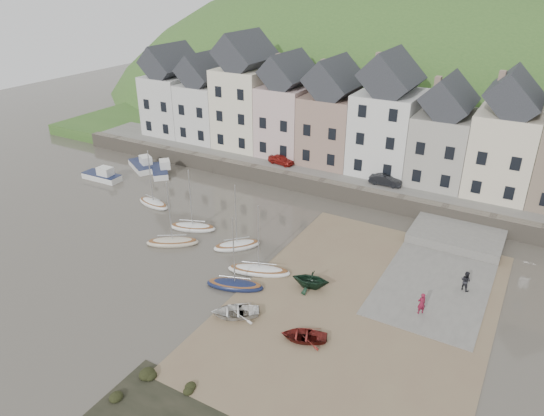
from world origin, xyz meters
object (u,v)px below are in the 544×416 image
Objects in this scene: rowboat_white at (235,311)px; rowboat_green at (311,279)px; car_left at (281,160)px; car_right at (386,180)px; rowboat_red at (304,335)px; person_red at (422,303)px; person_dark at (466,281)px; sailboat_0 at (154,203)px.

rowboat_green is at bearing 118.24° from rowboat_white.
rowboat_green is at bearing -137.29° from car_left.
car_right is at bearing -81.83° from car_left.
person_red reaches higher than rowboat_red.
person_red is 0.53× the size of car_left.
person_dark is at bearing 96.43° from rowboat_white.
rowboat_green is 1.79× the size of person_dark.
rowboat_green is 0.94× the size of rowboat_red.
car_right is at bearing 140.22° from rowboat_white.
person_dark is at bearing 122.70° from rowboat_red.
sailboat_0 is at bearing 23.54° from person_dark.
rowboat_red is at bearing 58.31° from rowboat_white.
rowboat_red is 0.96× the size of car_left.
person_dark is at bearing -157.69° from person_red.
sailboat_0 is 15.91m from car_left.
sailboat_0 is 21.56m from rowboat_green.
sailboat_0 is 3.71× the size of person_red.
sailboat_0 is 1.82× the size of rowboat_white.
person_red is 1.05× the size of person_dark.
person_red is at bearing 87.22° from rowboat_white.
person_dark is (13.65, 11.39, 0.51)m from rowboat_white.
car_right is at bearing -106.70° from person_red.
rowboat_red is 1.82× the size of person_red.
rowboat_white is at bearing -32.22° from sailboat_0.
car_left is at bearing -82.48° from person_red.
car_left reaches higher than rowboat_green.
rowboat_green is 23.22m from car_left.
car_right is at bearing 33.86° from sailboat_0.
person_dark is (2.19, 4.60, -0.04)m from person_red.
sailboat_0 is at bearing -155.62° from rowboat_white.
rowboat_green is at bearing -179.43° from rowboat_red.
rowboat_green is 19.15m from car_right.
person_dark is (8.26, 11.23, 0.55)m from rowboat_red.
sailboat_0 is 1.95× the size of car_left.
sailboat_0 is 20.96m from rowboat_white.
rowboat_green is (3.15, 5.84, 0.41)m from rowboat_white.
rowboat_white is 17.79m from person_dark.
person_red reaches higher than rowboat_green.
sailboat_0 is at bearing -116.42° from rowboat_green.
rowboat_red is at bearing 9.43° from rowboat_green.
sailboat_0 reaches higher than rowboat_white.
rowboat_green is 8.36m from person_red.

